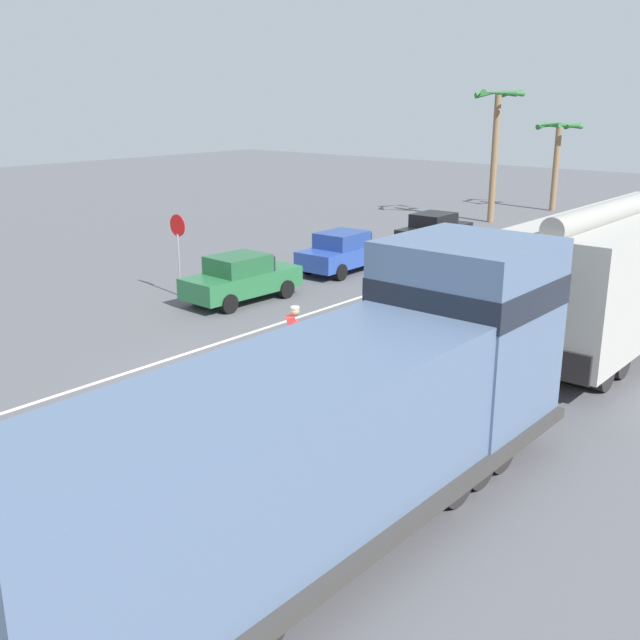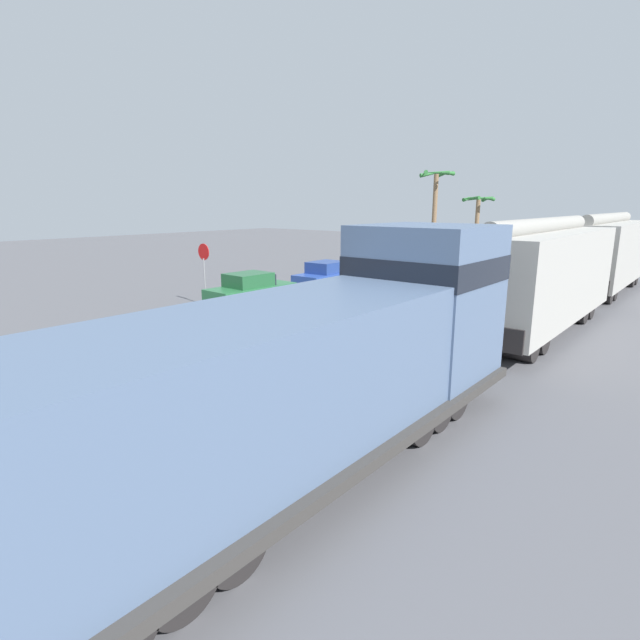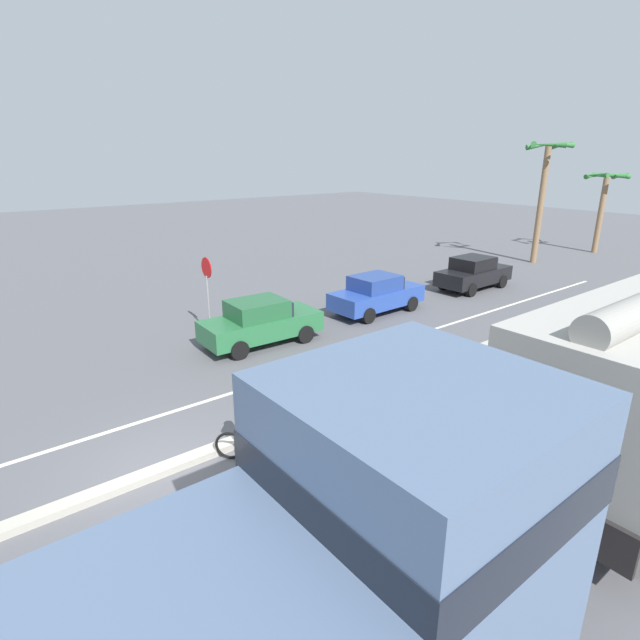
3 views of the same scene
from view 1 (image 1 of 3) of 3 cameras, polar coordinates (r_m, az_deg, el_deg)
The scene contains 12 objects.
ground_plane at distance 18.59m, azimuth -7.18°, elevation -4.73°, with size 120.00×120.00×0.00m, color #56565B.
median_curb at distance 22.80m, azimuth 3.92°, elevation -0.35°, with size 0.36×36.00×0.16m, color #B2AD9E.
lane_stripe at distance 24.25m, azimuth -0.65°, elevation 0.55°, with size 0.14×36.00×0.01m, color silver.
locomotive at distance 12.01m, azimuth 2.34°, elevation -7.64°, with size 3.10×11.61×4.20m.
hopper_car_lead at distance 22.36m, azimuth 21.93°, elevation 3.42°, with size 2.90×10.60×4.18m.
parked_car_green at distance 25.60m, azimuth -6.02°, elevation 3.20°, with size 1.96×4.26×1.62m.
parked_car_blue at distance 29.89m, azimuth 1.81°, elevation 5.23°, with size 1.93×4.25×1.62m.
parked_car_black at distance 35.10m, azimuth 8.71°, elevation 6.76°, with size 1.89×4.23×1.62m.
cyclist at distance 18.90m, azimuth -2.00°, elevation -1.60°, with size 1.23×1.27×1.71m.
stop_sign at distance 26.35m, azimuth -10.76°, elevation 6.06°, with size 0.76×0.08×2.88m.
palm_tree_near at distance 42.72m, azimuth 13.30°, elevation 14.18°, with size 2.70×2.72×7.22m.
palm_tree_far at distance 48.25m, azimuth 17.73°, elevation 12.83°, with size 2.63×2.79×5.42m.
Camera 1 is at (12.85, -11.61, 6.74)m, focal length 42.00 mm.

